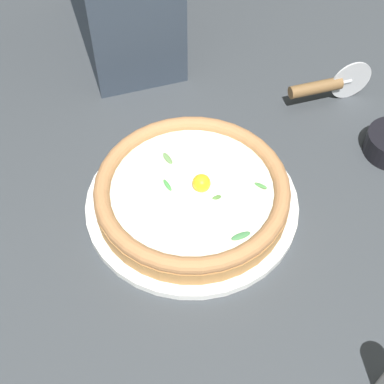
{
  "coord_description": "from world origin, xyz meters",
  "views": [
    {
      "loc": [
        -0.48,
        0.18,
        0.64
      ],
      "look_at": [
        -0.01,
        0.04,
        0.03
      ],
      "focal_mm": 49.57,
      "sensor_mm": 36.0,
      "label": 1
    }
  ],
  "objects": [
    {
      "name": "ground_plane",
      "position": [
        0.0,
        0.0,
        -0.01
      ],
      "size": [
        2.4,
        2.4,
        0.03
      ],
      "primitive_type": "cube",
      "color": "#363A3F",
      "rests_on": "ground"
    },
    {
      "name": "pizza_plate",
      "position": [
        -0.01,
        0.04,
        0.01
      ],
      "size": [
        0.32,
        0.32,
        0.01
      ],
      "primitive_type": "cylinder",
      "color": "white",
      "rests_on": "ground"
    },
    {
      "name": "pizza",
      "position": [
        -0.01,
        0.04,
        0.03
      ],
      "size": [
        0.29,
        0.29,
        0.06
      ],
      "color": "#B47D43",
      "rests_on": "pizza_plate"
    },
    {
      "name": "pizza_cutter",
      "position": [
        0.14,
        -0.25,
        0.04
      ],
      "size": [
        0.02,
        0.15,
        0.08
      ],
      "color": "silver",
      "rests_on": "ground"
    }
  ]
}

